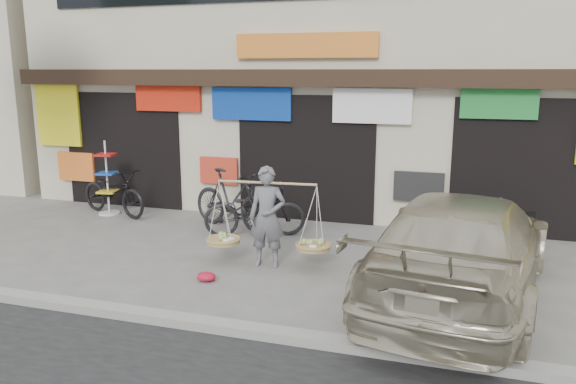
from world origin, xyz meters
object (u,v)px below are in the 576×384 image
(street_vendor, at_px, (267,221))
(display_rack, at_px, (108,185))
(suv, at_px, (462,246))
(bike_2, at_px, (255,210))
(bike_0, at_px, (114,192))
(bike_1, at_px, (232,199))

(street_vendor, relative_size, display_rack, 1.25)
(suv, bearing_deg, bike_2, -18.23)
(street_vendor, relative_size, bike_0, 1.04)
(bike_0, height_order, bike_1, bike_1)
(bike_2, bearing_deg, display_rack, 58.09)
(bike_1, xyz_separation_m, display_rack, (-3.16, 0.29, 0.06))
(bike_0, bearing_deg, bike_1, -77.35)
(bike_0, bearing_deg, street_vendor, -98.32)
(bike_1, bearing_deg, display_rack, 104.71)
(bike_0, bearing_deg, bike_2, -82.03)
(street_vendor, height_order, suv, street_vendor)
(bike_0, distance_m, suv, 7.97)
(street_vendor, relative_size, bike_2, 1.06)
(bike_0, xyz_separation_m, suv, (7.52, -2.63, 0.24))
(bike_0, relative_size, bike_1, 0.98)
(bike_0, distance_m, bike_2, 3.69)
(bike_1, bearing_deg, bike_0, 104.61)
(street_vendor, relative_size, bike_1, 1.02)
(suv, height_order, display_rack, display_rack)
(suv, xyz_separation_m, display_rack, (-7.67, 2.64, -0.09))
(street_vendor, height_order, bike_1, street_vendor)
(display_rack, bearing_deg, street_vendor, -25.58)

